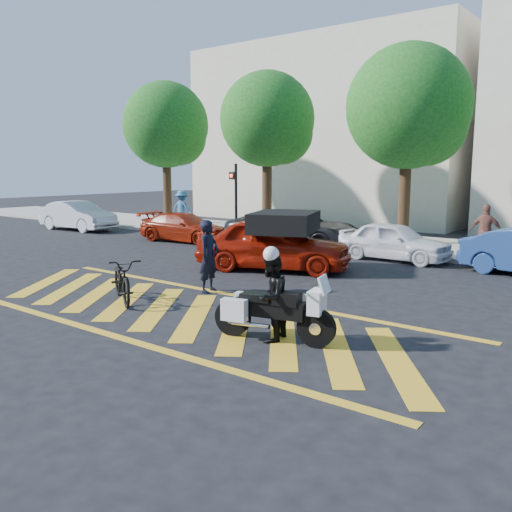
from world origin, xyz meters
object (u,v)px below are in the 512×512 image
Objects in this scene: parked_left at (184,227)px; red_convertible at (274,244)px; police_motorcycle at (271,311)px; bicycle at (122,279)px; officer_moto at (271,298)px; parked_mid_right at (394,241)px; officer_bike at (209,256)px; parked_far_left at (78,216)px; parked_mid_left at (295,229)px.

red_convertible is at bearing -120.20° from parked_left.
police_motorcycle is 0.55× the size of parked_left.
police_motorcycle is (4.37, -0.24, 0.03)m from bicycle.
officer_moto reaches higher than police_motorcycle.
bicycle is at bearing 165.63° from parked_mid_right.
red_convertible is 1.13× the size of parked_left.
officer_bike reaches higher than officer_moto.
parked_far_left is 7.06m from parked_left.
parked_mid_left is (-5.80, 9.56, -0.05)m from officer_moto.
parked_mid_right is at bearing -89.05° from parked_far_left.
red_convertible is 13.94m from parked_far_left.
parked_mid_left is (-2.36, 7.41, -0.16)m from officer_bike.
bicycle is 4.37m from officer_moto.
red_convertible reaches higher than parked_left.
officer_bike is 0.48× the size of parked_mid_right.
parked_mid_right is at bearing 87.49° from police_motorcycle.
red_convertible is 0.87× the size of parked_mid_left.
officer_bike is at bearing -116.25° from parked_far_left.
bicycle is 0.53× the size of parked_mid_right.
officer_bike is 0.80× the size of police_motorcycle.
red_convertible is (-0.46, 3.37, -0.11)m from officer_bike.
parked_mid_left is 4.08m from parked_mid_right.
officer_bike reaches higher than parked_left.
police_motorcycle is at bearing -118.15° from parked_far_left.
officer_bike reaches higher than parked_mid_right.
red_convertible is at bearing -157.89° from officer_moto.
officer_moto reaches higher than parked_left.
parked_far_left is (-14.15, 6.01, -0.19)m from officer_bike.
parked_left is at bearing 97.71° from parked_mid_right.
parked_left is at bearing 96.11° from parked_mid_left.
officer_moto is at bearing -135.33° from parked_left.
parked_left is at bearing 45.52° from red_convertible.
parked_mid_left is at bearing 4.25° from red_convertible.
parked_left is (-6.63, 2.88, -0.20)m from red_convertible.
parked_far_left is (-17.58, 8.16, -0.08)m from officer_moto.
red_convertible is at bearing 151.99° from parked_mid_right.
officer_bike reaches higher than parked_mid_left.
parked_far_left is at bearing 89.46° from bicycle.
parked_far_left reaches higher than police_motorcycle.
parked_mid_left is at bearing -86.47° from parked_far_left.
officer_moto is 0.42× the size of parked_mid_right.
officer_moto is (3.44, -2.16, -0.11)m from officer_bike.
police_motorcycle is at bearing -62.70° from bicycle.
parked_mid_left is (4.73, 1.15, 0.14)m from parked_left.
parked_far_left is at bearing 56.52° from officer_bike.
red_convertible is at bearing -104.14° from parked_far_left.
parked_left is (-10.54, 8.42, 0.04)m from police_motorcycle.
parked_mid_left reaches higher than bicycle.
police_motorcycle is at bearing -132.55° from officer_bike.
bicycle is 5.33m from red_convertible.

